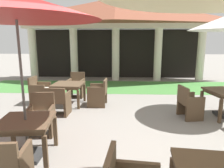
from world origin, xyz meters
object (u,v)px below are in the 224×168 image
object	(u,v)px
patio_table_mid_left	(26,125)
patio_chair_mid_left_north	(41,117)
patio_chair_near_foreground_west	(39,91)
patio_chair_mid_left_south	(3,168)
patio_chair_near_foreground_east	(98,93)
terracotta_urn	(101,91)
patio_chair_near_foreground_north	(76,86)
patio_table_near_foreground	(68,86)
patio_chair_far_back_west	(189,103)
patio_umbrella_mid_left	(15,7)
patio_chair_near_foreground_south	(58,101)

from	to	relation	value
patio_table_mid_left	patio_chair_mid_left_north	bearing A→B (deg)	96.53
patio_chair_near_foreground_west	patio_chair_mid_left_south	bearing A→B (deg)	18.07
patio_chair_near_foreground_east	patio_table_mid_left	xyz separation A→B (m)	(-0.93, -3.12, 0.21)
terracotta_urn	patio_chair_mid_left_south	bearing A→B (deg)	-98.41
terracotta_urn	patio_chair_near_foreground_north	bearing A→B (deg)	-169.84
patio_table_near_foreground	patio_chair_mid_left_north	bearing A→B (deg)	-91.53
patio_chair_mid_left_south	patio_chair_far_back_west	bearing A→B (deg)	35.87
patio_table_near_foreground	patio_chair_near_foreground_north	size ratio (longest dim) A/B	1.09
patio_umbrella_mid_left	patio_chair_far_back_west	xyz separation A→B (m)	(3.47, 2.11, -2.15)
patio_chair_near_foreground_north	patio_chair_mid_left_north	world-z (taller)	patio_chair_mid_left_north
patio_chair_near_foreground_south	patio_chair_mid_left_south	size ratio (longest dim) A/B	0.93
patio_chair_mid_left_north	patio_chair_far_back_west	xyz separation A→B (m)	(3.58, 1.15, 0.01)
patio_table_mid_left	patio_chair_far_back_west	size ratio (longest dim) A/B	1.13
patio_table_near_foreground	patio_table_mid_left	distance (m)	3.17
patio_chair_near_foreground_west	patio_table_mid_left	xyz separation A→B (m)	(1.03, -3.22, 0.19)
patio_chair_mid_left_north	patio_chair_far_back_west	distance (m)	3.77
patio_umbrella_mid_left	terracotta_urn	distance (m)	5.01
patio_table_near_foreground	patio_chair_near_foreground_north	bearing A→B (deg)	87.23
patio_chair_near_foreground_north	patio_chair_near_foreground_south	bearing A→B (deg)	90.00
patio_table_near_foreground	patio_chair_near_foreground_west	xyz separation A→B (m)	(-0.98, 0.05, -0.18)
patio_chair_near_foreground_north	patio_chair_near_foreground_east	distance (m)	1.39
patio_chair_near_foreground_east	patio_table_mid_left	bearing A→B (deg)	166.17
patio_chair_mid_left_south	patio_chair_far_back_west	world-z (taller)	patio_chair_mid_left_south
patio_umbrella_mid_left	patio_chair_far_back_west	size ratio (longest dim) A/B	3.27
patio_chair_near_foreground_north	patio_table_mid_left	xyz separation A→B (m)	(0.00, -4.15, 0.20)
patio_chair_near_foreground_north	patio_chair_far_back_west	world-z (taller)	patio_chair_near_foreground_north
patio_chair_near_foreground_south	patio_table_mid_left	bearing A→B (deg)	-84.66
patio_umbrella_mid_left	patio_chair_mid_left_north	size ratio (longest dim) A/B	3.12
patio_table_near_foreground	patio_chair_far_back_west	xyz separation A→B (m)	(3.53, -1.05, -0.19)
patio_chair_mid_left_north	terracotta_urn	size ratio (longest dim) A/B	2.18
patio_table_near_foreground	patio_chair_mid_left_north	size ratio (longest dim) A/B	1.06
patio_chair_mid_left_south	patio_chair_mid_left_north	bearing A→B (deg)	90.00
patio_chair_near_foreground_west	terracotta_urn	world-z (taller)	patio_chair_near_foreground_west
patio_chair_near_foreground_north	terracotta_urn	size ratio (longest dim) A/B	2.13
patio_chair_near_foreground_west	patio_chair_near_foreground_north	world-z (taller)	patio_chair_near_foreground_west
patio_chair_mid_left_south	patio_table_near_foreground	bearing A→B (deg)	85.70
patio_table_mid_left	patio_chair_mid_left_south	xyz separation A→B (m)	(0.11, -0.96, -0.19)
patio_umbrella_mid_left	patio_chair_mid_left_north	world-z (taller)	patio_umbrella_mid_left
patio_chair_near_foreground_south	patio_chair_near_foreground_east	bearing A→B (deg)	44.87
patio_table_near_foreground	patio_umbrella_mid_left	distance (m)	3.72
patio_chair_near_foreground_west	patio_chair_far_back_west	distance (m)	4.64
patio_table_near_foreground	patio_table_mid_left	size ratio (longest dim) A/B	0.99
patio_chair_near_foreground_north	terracotta_urn	bearing A→B (deg)	-167.07
patio_chair_mid_left_north	terracotta_urn	xyz separation A→B (m)	(1.00, 3.35, -0.24)
patio_chair_near_foreground_south	patio_chair_mid_left_north	distance (m)	1.23
patio_table_mid_left	patio_chair_mid_left_north	size ratio (longest dim) A/B	1.07
patio_chair_near_foreground_south	patio_table_near_foreground	bearing A→B (deg)	90.00
patio_chair_mid_left_north	patio_table_near_foreground	bearing A→B (deg)	-98.06
patio_chair_near_foreground_south	patio_chair_mid_left_south	xyz separation A→B (m)	(0.21, -3.15, 0.02)
patio_chair_near_foreground_west	patio_table_mid_left	world-z (taller)	patio_chair_near_foreground_west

